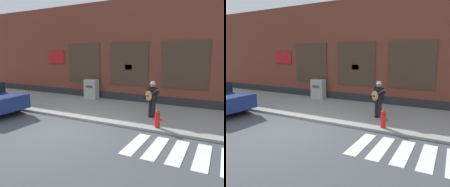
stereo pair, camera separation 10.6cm
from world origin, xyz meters
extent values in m
plane|color=#424449|center=(0.00, 0.00, 0.00)|extent=(160.00, 160.00, 0.00)
cube|color=gray|center=(0.00, 3.76, 0.05)|extent=(28.00, 4.50, 0.10)
cube|color=brown|center=(0.00, 8.01, 3.06)|extent=(28.00, 4.00, 6.13)
cube|color=#28282B|center=(0.00, 5.99, 0.28)|extent=(28.00, 0.04, 0.55)
cube|color=#473323|center=(-3.24, 5.98, 2.37)|extent=(2.46, 0.06, 2.56)
cube|color=black|center=(-3.24, 5.97, 2.37)|extent=(2.34, 0.03, 2.44)
cube|color=#473323|center=(0.00, 5.98, 2.37)|extent=(2.46, 0.06, 2.56)
cube|color=black|center=(0.00, 5.97, 2.37)|extent=(2.34, 0.03, 2.44)
cube|color=#473323|center=(3.24, 5.98, 2.37)|extent=(2.46, 0.06, 2.56)
cube|color=black|center=(3.24, 5.97, 2.37)|extent=(2.34, 0.03, 2.44)
cube|color=red|center=(-5.61, 5.97, 2.73)|extent=(1.40, 0.04, 0.90)
cube|color=yellow|center=(0.00, 5.96, 2.17)|extent=(0.44, 0.02, 0.30)
cube|color=silver|center=(2.76, 0.22, 0.01)|extent=(0.42, 1.90, 0.01)
cube|color=silver|center=(3.44, 0.22, 0.01)|extent=(0.42, 1.90, 0.01)
cube|color=silver|center=(4.12, 0.22, 0.01)|extent=(0.42, 1.90, 0.01)
cube|color=silver|center=(4.81, 0.22, 0.01)|extent=(0.42, 1.90, 0.01)
cube|color=silver|center=(-3.30, 0.96, 0.74)|extent=(0.06, 0.24, 0.12)
cube|color=silver|center=(-3.31, -0.18, 0.74)|extent=(0.06, 0.24, 0.12)
cylinder|color=black|center=(-4.22, 1.27, 0.33)|extent=(0.66, 0.25, 0.66)
cylinder|color=black|center=(2.49, 3.07, 0.50)|extent=(0.15, 0.15, 0.80)
cylinder|color=black|center=(2.31, 3.11, 0.50)|extent=(0.15, 0.15, 0.80)
cube|color=black|center=(2.40, 3.10, 1.19)|extent=(0.43, 0.32, 0.58)
sphere|color=#9E7051|center=(2.40, 3.10, 1.59)|extent=(0.22, 0.22, 0.22)
cylinder|color=beige|center=(2.40, 3.10, 1.65)|extent=(0.28, 0.28, 0.02)
cylinder|color=beige|center=(2.40, 3.10, 1.70)|extent=(0.18, 0.18, 0.09)
cylinder|color=black|center=(2.60, 2.93, 1.15)|extent=(0.24, 0.51, 0.39)
cylinder|color=black|center=(2.14, 3.08, 1.15)|extent=(0.24, 0.51, 0.39)
ellipsoid|color=tan|center=(2.27, 2.95, 1.12)|extent=(0.38, 0.22, 0.44)
cylinder|color=black|center=(2.25, 2.89, 1.12)|extent=(0.09, 0.04, 0.09)
cylinder|color=brown|center=(2.51, 2.85, 1.30)|extent=(0.46, 0.18, 0.34)
cube|color=#ADADA8|center=(-2.40, 5.56, 0.72)|extent=(0.85, 0.55, 1.24)
cube|color=#4C4C4C|center=(-2.40, 5.28, 0.91)|extent=(0.51, 0.02, 0.16)
cylinder|color=red|center=(2.99, 1.87, 0.38)|extent=(0.20, 0.20, 0.55)
sphere|color=red|center=(2.99, 1.87, 0.71)|extent=(0.18, 0.18, 0.18)
cylinder|color=red|center=(2.85, 1.87, 0.43)|extent=(0.10, 0.07, 0.07)
cylinder|color=red|center=(3.13, 1.87, 0.43)|extent=(0.10, 0.07, 0.07)
camera|label=1|loc=(5.18, -6.19, 2.91)|focal=35.00mm
camera|label=2|loc=(5.28, -6.14, 2.91)|focal=35.00mm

